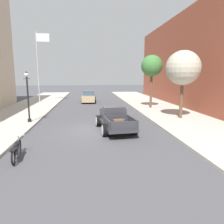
{
  "coord_description": "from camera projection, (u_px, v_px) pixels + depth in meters",
  "views": [
    {
      "loc": [
        -0.49,
        -14.15,
        3.66
      ],
      "look_at": [
        1.21,
        1.24,
        1.0
      ],
      "focal_mm": 33.92,
      "sensor_mm": 36.0,
      "label": 1
    }
  ],
  "objects": [
    {
      "name": "ground_plane",
      "position": [
        97.0,
        130.0,
        14.53
      ],
      "size": [
        140.0,
        140.0,
        0.0
      ],
      "primitive_type": "plane",
      "color": "#47474C"
    },
    {
      "name": "sidewalk_right",
      "position": [
        197.0,
        126.0,
        15.3
      ],
      "size": [
        5.5,
        64.0,
        0.15
      ],
      "primitive_type": "cube",
      "color": "#B7B2A8",
      "rests_on": "ground"
    },
    {
      "name": "building_right_storefront",
      "position": [
        218.0,
        62.0,
        26.94
      ],
      "size": [
        12.0,
        28.0,
        10.75
      ],
      "primitive_type": "cube",
      "color": "brown",
      "rests_on": "ground"
    },
    {
      "name": "hotrod_truck_gunmetal",
      "position": [
        114.0,
        119.0,
        14.52
      ],
      "size": [
        2.5,
        5.05,
        1.58
      ],
      "color": "#333338",
      "rests_on": "ground"
    },
    {
      "name": "motorcycle_parked",
      "position": [
        16.0,
        149.0,
        9.41
      ],
      "size": [
        0.62,
        2.11,
        0.93
      ],
      "color": "black",
      "rests_on": "ground"
    },
    {
      "name": "car_background_tan",
      "position": [
        89.0,
        97.0,
        29.4
      ],
      "size": [
        1.99,
        4.36,
        1.65
      ],
      "color": "tan",
      "rests_on": "ground"
    },
    {
      "name": "street_lamp_near",
      "position": [
        28.0,
        93.0,
        15.94
      ],
      "size": [
        0.5,
        0.32,
        3.85
      ],
      "color": "black",
      "rests_on": "sidewalk_left"
    },
    {
      "name": "flagpole",
      "position": [
        39.0,
        59.0,
        27.52
      ],
      "size": [
        1.74,
        0.16,
        9.16
      ],
      "color": "#B2B2B7",
      "rests_on": "sidewalk_left"
    },
    {
      "name": "street_tree_nearest",
      "position": [
        183.0,
        68.0,
        17.18
      ],
      "size": [
        2.8,
        2.8,
        5.55
      ],
      "color": "brown",
      "rests_on": "sidewalk_right"
    },
    {
      "name": "street_tree_second",
      "position": [
        152.0,
        66.0,
        22.95
      ],
      "size": [
        2.31,
        2.31,
        5.74
      ],
      "color": "brown",
      "rests_on": "sidewalk_right"
    }
  ]
}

